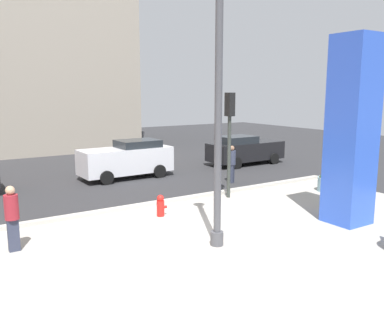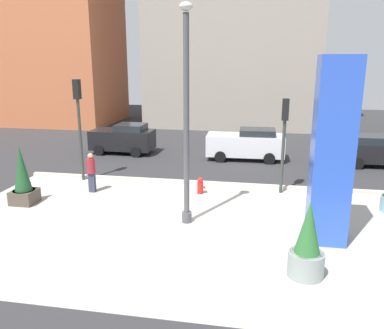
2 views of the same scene
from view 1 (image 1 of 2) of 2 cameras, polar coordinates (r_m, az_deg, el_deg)
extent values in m
plane|color=#2D2D30|center=(16.18, -7.16, -5.01)|extent=(60.00, 60.00, 0.00)
cube|color=#ADA89E|center=(11.33, 6.38, -11.69)|extent=(18.00, 10.00, 0.02)
cube|color=#B7B2A8|center=(15.40, -5.75, -5.46)|extent=(18.00, 0.24, 0.16)
cylinder|color=#4C4C51|center=(11.57, 3.45, -10.12)|extent=(0.36, 0.36, 0.40)
cylinder|color=#4C4C51|center=(10.88, 3.64, 6.92)|extent=(0.20, 0.20, 7.19)
cube|color=blue|center=(13.87, 21.14, 4.25)|extent=(1.20, 1.20, 5.89)
cylinder|color=#7AA8B7|center=(18.47, 18.45, -2.61)|extent=(1.02, 1.02, 0.60)
cylinder|color=#382819|center=(18.42, 18.50, -1.76)|extent=(0.94, 0.94, 0.04)
cone|color=#235B2D|center=(18.31, 18.60, -0.02)|extent=(0.85, 0.85, 1.09)
cylinder|color=red|center=(14.12, -4.36, -6.05)|extent=(0.26, 0.26, 0.55)
sphere|color=red|center=(14.03, -4.38, -4.66)|extent=(0.24, 0.24, 0.24)
cylinder|color=red|center=(14.19, -3.75, -5.85)|extent=(0.12, 0.10, 0.10)
cylinder|color=#333833|center=(16.32, 5.11, 0.96)|extent=(0.14, 0.14, 3.24)
cube|color=black|center=(16.12, 5.23, 8.24)|extent=(0.28, 0.32, 0.90)
sphere|color=green|center=(16.25, 4.87, 9.21)|extent=(0.18, 0.18, 0.18)
cube|color=silver|center=(20.40, -9.10, 0.57)|extent=(4.49, 1.84, 1.20)
cube|color=#1E2328|center=(20.58, -7.48, 2.88)|extent=(2.04, 1.57, 0.36)
cylinder|color=black|center=(19.18, -11.68, -1.78)|extent=(0.65, 0.24, 0.64)
cylinder|color=black|center=(20.75, -13.52, -0.96)|extent=(0.65, 0.24, 0.64)
cylinder|color=black|center=(20.36, -4.52, -0.92)|extent=(0.65, 0.24, 0.64)
cylinder|color=black|center=(21.85, -6.76, -0.20)|extent=(0.65, 0.24, 0.64)
cube|color=black|center=(24.20, 7.38, 1.87)|extent=(4.57, 1.82, 1.01)
cube|color=#1E2328|center=(23.67, 6.17, 3.44)|extent=(2.07, 1.58, 0.40)
cylinder|color=black|center=(25.85, 8.45, 1.34)|extent=(0.64, 0.23, 0.64)
cylinder|color=black|center=(24.58, 11.20, 0.81)|extent=(0.64, 0.23, 0.64)
cylinder|color=black|center=(24.07, 3.44, 0.80)|extent=(0.64, 0.23, 0.64)
cylinder|color=black|center=(22.71, 6.12, 0.20)|extent=(0.64, 0.23, 0.64)
cube|color=#33384C|center=(19.25, 5.46, -1.25)|extent=(0.34, 0.32, 0.86)
cylinder|color=#33384C|center=(19.11, 5.50, 0.95)|extent=(0.50, 0.50, 0.64)
sphere|color=#8C664C|center=(19.05, 5.52, 2.25)|extent=(0.23, 0.23, 0.23)
cube|color=#33384C|center=(12.04, -23.35, -8.93)|extent=(0.28, 0.20, 0.88)
cylinder|color=maroon|center=(11.82, -23.61, -5.39)|extent=(0.36, 0.36, 0.66)
sphere|color=tan|center=(11.72, -23.76, -3.27)|extent=(0.24, 0.24, 0.24)
camera|label=2|loc=(10.26, 85.84, 9.99)|focal=37.61mm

